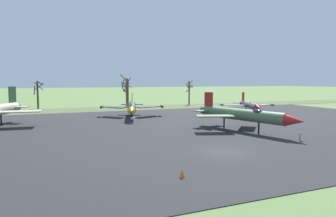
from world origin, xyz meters
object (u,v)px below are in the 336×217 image
jet_fighter_front_left (243,115)px  jet_fighter_rear_center (249,105)px  info_placard_rear_center (261,114)px  info_placard_rear_left (133,120)px  traffic_cone (182,174)px  jet_fighter_rear_left (132,107)px  info_placard_front_left (300,136)px

jet_fighter_front_left → jet_fighter_rear_center: bearing=50.5°
info_placard_rear_center → info_placard_rear_left: info_placard_rear_center is taller
info_placard_rear_left → traffic_cone: 27.09m
jet_fighter_front_left → traffic_cone: 21.40m
info_placard_rear_left → traffic_cone: bearing=-98.7°
jet_fighter_rear_left → info_placard_front_left: bearing=-67.4°
jet_fighter_rear_left → info_placard_rear_left: size_ratio=13.11×
info_placard_front_left → jet_fighter_rear_center: size_ratio=0.08×
jet_fighter_rear_left → info_placard_rear_left: jet_fighter_rear_left is taller
info_placard_rear_left → traffic_cone: size_ratio=1.63×
info_placard_rear_left → jet_fighter_rear_center: bearing=11.1°
info_placard_rear_left → info_placard_front_left: bearing=-56.1°
jet_fighter_rear_left → traffic_cone: (-6.04, -34.43, -1.64)m
jet_fighter_front_left → jet_fighter_rear_left: 22.22m
info_placard_rear_left → traffic_cone: info_placard_rear_left is taller
jet_fighter_rear_left → info_placard_rear_left: (-1.97, -7.66, -1.29)m
jet_fighter_rear_left → jet_fighter_front_left: bearing=-64.3°
jet_fighter_front_left → info_placard_rear_center: size_ratio=14.52×
info_placard_front_left → jet_fighter_rear_left: 30.11m
info_placard_front_left → jet_fighter_rear_center: bearing=63.7°
info_placard_rear_left → jet_fighter_rear_left: bearing=75.6°
jet_fighter_rear_center → jet_fighter_front_left: bearing=-129.5°
jet_fighter_front_left → info_placard_front_left: bearing=-76.2°
traffic_cone → info_placard_rear_left: bearing=81.3°
jet_fighter_rear_center → jet_fighter_rear_left: jet_fighter_rear_left is taller
info_placard_rear_center → traffic_cone: (-27.79, -25.53, -0.36)m
jet_fighter_front_left → info_placard_rear_left: bearing=133.2°
jet_fighter_front_left → info_placard_rear_left: jet_fighter_front_left is taller
jet_fighter_rear_center → info_placard_rear_left: (-25.99, -5.08, -1.16)m
info_placard_front_left → info_placard_rear_left: size_ratio=0.94×
jet_fighter_front_left → info_placard_rear_left: 17.03m
jet_fighter_front_left → info_placard_rear_center: 16.50m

